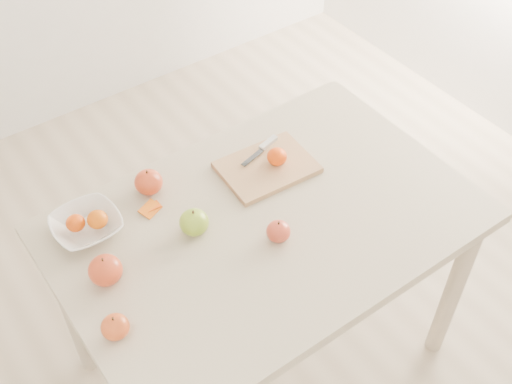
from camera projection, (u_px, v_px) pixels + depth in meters
ground at (264, 354)px, 2.38m from camera, size 3.50×3.50×0.00m
table at (266, 241)px, 1.92m from camera, size 1.20×0.80×0.75m
cutting_board at (267, 167)px, 1.98m from camera, size 0.30×0.23×0.02m
board_tangerine at (277, 157)px, 1.96m from camera, size 0.06×0.06×0.05m
fruit_bowl at (87, 226)px, 1.80m from camera, size 0.19×0.19×0.05m
bowl_tangerine_near at (75, 223)px, 1.78m from camera, size 0.05×0.05×0.05m
bowl_tangerine_far at (97, 219)px, 1.78m from camera, size 0.06×0.06×0.05m
orange_peel_a at (150, 210)px, 1.87m from camera, size 0.07×0.06×0.01m
orange_peel_b at (153, 207)px, 1.87m from camera, size 0.05×0.04×0.01m
paring_knife at (266, 145)px, 2.03m from camera, size 0.17×0.06×0.01m
apple_green at (194, 222)px, 1.79m from camera, size 0.08×0.08×0.08m
apple_red_d at (115, 327)px, 1.56m from camera, size 0.07×0.07×0.06m
apple_red_e at (278, 231)px, 1.77m from camera, size 0.07×0.07×0.06m
apple_red_b at (105, 270)px, 1.67m from camera, size 0.09×0.09×0.08m
apple_red_a at (148, 182)px, 1.90m from camera, size 0.08×0.08×0.08m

